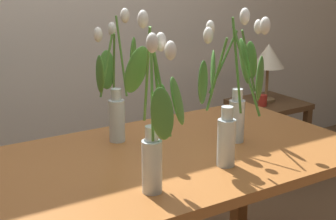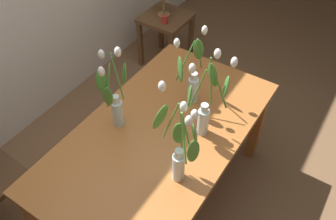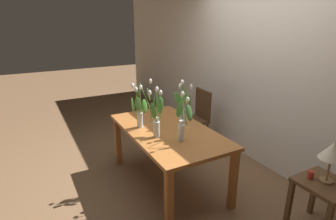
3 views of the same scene
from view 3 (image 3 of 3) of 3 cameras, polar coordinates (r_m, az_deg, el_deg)
name	(u,v)px [view 3 (image 3 of 3)]	position (r m, az deg, el deg)	size (l,w,h in m)	color
ground_plane	(168,183)	(3.54, 0.00, -15.19)	(18.00, 18.00, 0.00)	brown
room_wall_rear	(262,68)	(3.89, 19.37, 8.48)	(9.00, 0.10, 2.70)	silver
dining_table	(168,136)	(3.22, -0.01, -5.57)	(1.60, 0.90, 0.74)	#A3602D
tulip_vase_0	(182,125)	(2.83, 3.03, -3.09)	(0.26, 0.12, 0.51)	silver
tulip_vase_1	(140,109)	(3.17, -5.89, 0.15)	(0.18, 0.27, 0.59)	silver
tulip_vase_2	(157,119)	(2.89, -2.40, -1.83)	(0.23, 0.22, 0.58)	silver
tulip_vase_3	(183,107)	(3.30, 3.20, 0.57)	(0.21, 0.21, 0.56)	silver
dining_chair	(197,115)	(4.29, 6.19, -1.11)	(0.42, 0.42, 0.93)	#4C331E
side_table	(323,193)	(3.00, 29.98, -15.05)	(0.44, 0.44, 0.55)	brown
table_lamp	(332,152)	(2.82, 31.50, -7.58)	(0.22, 0.22, 0.40)	olive
pillar_candle	(311,175)	(2.92, 27.99, -12.04)	(0.06, 0.06, 0.07)	#B72D23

